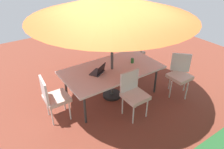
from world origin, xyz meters
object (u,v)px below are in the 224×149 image
at_px(chair_southwest, 136,50).
at_px(cup, 132,61).
at_px(laptop, 99,71).
at_px(dining_table, 112,70).
at_px(patio_umbrella, 112,6).
at_px(chair_east, 53,96).
at_px(chair_north, 133,92).
at_px(chair_northwest, 180,73).

xyz_separation_m(chair_southwest, cup, (0.81, 0.81, 0.25)).
bearing_deg(laptop, cup, 148.09).
bearing_deg(dining_table, patio_umbrella, 0.00).
height_order(chair_east, chair_north, same).
bearing_deg(chair_southwest, chair_east, -30.12).
bearing_deg(cup, laptop, -1.55).
bearing_deg(chair_southwest, cup, -0.99).
height_order(patio_umbrella, laptop, patio_umbrella).
relative_size(chair_northwest, chair_southwest, 1.00).
height_order(patio_umbrella, chair_north, patio_umbrella).
xyz_separation_m(patio_umbrella, chair_north, (-0.00, 0.77, -1.56)).
relative_size(chair_southwest, chair_north, 1.00).
height_order(chair_north, laptop, chair_north).
height_order(chair_northwest, cup, chair_northwest).
bearing_deg(patio_umbrella, chair_southwest, -150.20).
bearing_deg(laptop, dining_table, 149.61).
relative_size(laptop, cup, 3.62).
height_order(dining_table, chair_north, chair_north).
bearing_deg(cup, chair_north, 53.19).
bearing_deg(patio_umbrella, dining_table, 0.00).
xyz_separation_m(dining_table, patio_umbrella, (0.00, 0.00, 1.41)).
xyz_separation_m(chair_east, laptop, (-1.04, 0.01, 0.24)).
distance_m(patio_umbrella, chair_northwest, 2.23).
xyz_separation_m(chair_northwest, chair_north, (1.39, -0.01, 0.00)).
distance_m(chair_northwest, chair_north, 1.39).
bearing_deg(chair_north, cup, 53.23).
xyz_separation_m(patio_umbrella, chair_southwest, (-1.37, -0.79, -1.56)).
bearing_deg(laptop, chair_east, -30.74).
distance_m(dining_table, chair_northwest, 1.60).
bearing_deg(patio_umbrella, cup, 177.50).
bearing_deg(chair_southwest, chair_northwest, 44.67).
bearing_deg(laptop, chair_southwest, 174.17).
distance_m(patio_umbrella, cup, 1.43).
relative_size(chair_northwest, cup, 8.87).
bearing_deg(patio_umbrella, chair_east, -0.29).
height_order(patio_umbrella, cup, patio_umbrella).
height_order(chair_northwest, laptop, chair_northwest).
xyz_separation_m(chair_northwest, chair_southwest, (0.01, -1.56, 0.00)).
relative_size(chair_northwest, laptop, 2.45).
bearing_deg(dining_table, chair_northwest, 150.75).
bearing_deg(dining_table, laptop, -0.03).
distance_m(dining_table, patio_umbrella, 1.41).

